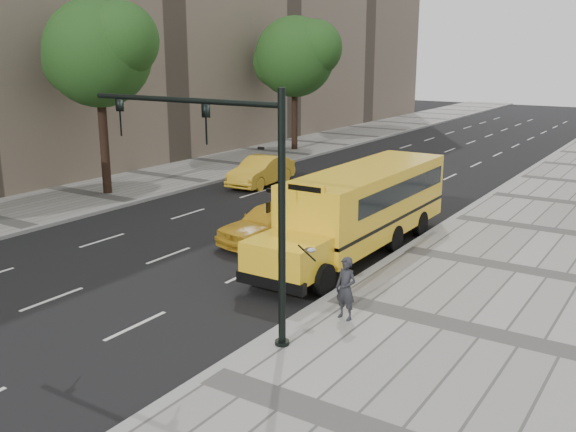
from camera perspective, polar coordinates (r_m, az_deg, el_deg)
The scene contains 11 objects.
ground at distance 26.73m, azimuth -1.62°, elevation -1.11°, with size 140.00×140.00×0.00m, color black.
sidewalk_far at distance 34.01m, azimuth -17.08°, elevation 1.78°, with size 6.00×140.00×0.15m, color gray.
curb_museum at distance 23.95m, azimuth 10.30°, elevation -3.03°, with size 0.30×140.00×0.15m, color gray.
curb_far at distance 31.80m, azimuth -13.58°, elevation 1.17°, with size 0.30×140.00×0.15m, color gray.
tree_b at distance 33.21m, azimuth -16.45°, elevation 13.79°, with size 5.87×5.22×9.67m.
tree_c at distance 46.85m, azimuth 0.71°, elevation 14.03°, with size 6.37×5.66×9.58m.
school_bus at distance 23.73m, azimuth 6.76°, elevation 1.18°, with size 2.96×11.56×3.19m.
taxi_near at distance 24.63m, azimuth -1.47°, elevation -0.57°, with size 1.87×4.64×1.58m, color gold.
taxi_far at distance 35.19m, azimuth -2.40°, elevation 4.02°, with size 1.67×4.80×1.58m, color gold.
pedestrian at distance 17.34m, azimuth 5.16°, elevation -6.43°, with size 0.63×0.42×1.74m, color #26272C.
traffic_signal at distance 15.69m, azimuth -4.85°, elevation 3.03°, with size 6.18×0.36×6.40m.
Camera 1 is at (14.65, -21.16, 7.21)m, focal length 40.00 mm.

